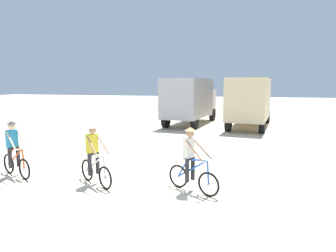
{
  "coord_description": "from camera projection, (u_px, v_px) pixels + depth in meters",
  "views": [
    {
      "loc": [
        3.13,
        -8.53,
        3.0
      ],
      "look_at": [
        -0.3,
        4.13,
        1.1
      ],
      "focal_mm": 31.4,
      "sensor_mm": 36.0,
      "label": 1
    }
  ],
  "objects": [
    {
      "name": "ground_plane",
      "position": [
        143.0,
        178.0,
        9.38
      ],
      "size": [
        120.0,
        120.0,
        0.0
      ],
      "primitive_type": "plane",
      "color": "beige"
    },
    {
      "name": "cyclist_orange_shirt",
      "position": [
        14.0,
        151.0,
        9.47
      ],
      "size": [
        1.62,
        0.79,
        1.82
      ],
      "color": "black",
      "rests_on": "ground"
    },
    {
      "name": "box_truck_grey_hauler",
      "position": [
        190.0,
        99.0,
        21.51
      ],
      "size": [
        3.12,
        6.98,
        3.35
      ],
      "color": "#9E9EA3",
      "rests_on": "ground"
    },
    {
      "name": "cyclist_near_camera",
      "position": [
        191.0,
        162.0,
        8.12
      ],
      "size": [
        1.57,
        0.87,
        1.82
      ],
      "color": "black",
      "rests_on": "ground"
    },
    {
      "name": "cyclist_cowboy_hat",
      "position": [
        94.0,
        157.0,
        8.7
      ],
      "size": [
        1.51,
        0.96,
        1.82
      ],
      "color": "black",
      "rests_on": "ground"
    },
    {
      "name": "box_truck_tan_camper",
      "position": [
        250.0,
        100.0,
        20.05
      ],
      "size": [
        3.14,
        6.98,
        3.35
      ],
      "color": "#CCB78E",
      "rests_on": "ground"
    }
  ]
}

